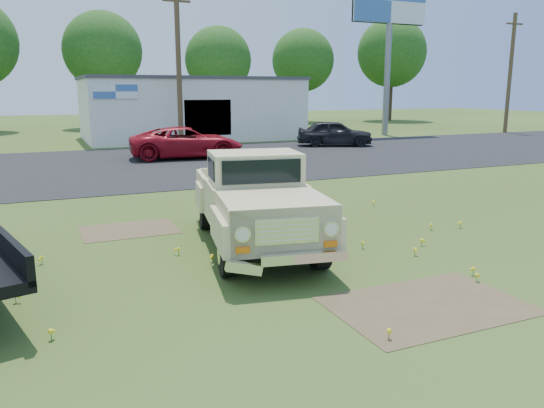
{
  "coord_description": "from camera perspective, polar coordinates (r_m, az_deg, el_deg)",
  "views": [
    {
      "loc": [
        -3.81,
        -9.05,
        3.26
      ],
      "look_at": [
        0.62,
        1.0,
        0.9
      ],
      "focal_mm": 35.0,
      "sensor_mm": 36.0,
      "label": 1
    }
  ],
  "objects": [
    {
      "name": "vintage_pickup_truck",
      "position": [
        11.13,
        -1.84,
        0.47
      ],
      "size": [
        3.14,
        5.89,
        2.03
      ],
      "primitive_type": null,
      "rotation": [
        0.0,
        0.0,
        -0.18
      ],
      "color": "#C6BE85",
      "rests_on": "ground"
    },
    {
      "name": "dirt_patch_a",
      "position": [
        8.69,
        16.43,
        -10.44
      ],
      "size": [
        3.0,
        2.0,
        0.01
      ],
      "primitive_type": "cube",
      "color": "brown",
      "rests_on": "ground"
    },
    {
      "name": "treeline_g",
      "position": [
        60.87,
        12.76,
        15.59
      ],
      "size": [
        7.36,
        7.36,
        10.95
      ],
      "color": "#3A2A1A",
      "rests_on": "ground"
    },
    {
      "name": "commercial_building",
      "position": [
        37.38,
        -8.73,
        10.2
      ],
      "size": [
        14.2,
        8.2,
        4.15
      ],
      "color": "silver",
      "rests_on": "ground"
    },
    {
      "name": "asphalt_lot",
      "position": [
        24.57,
        -14.72,
        4.1
      ],
      "size": [
        90.0,
        14.0,
        0.02
      ],
      "primitive_type": "cube",
      "color": "black",
      "rests_on": "ground"
    },
    {
      "name": "billboard",
      "position": [
        41.11,
        12.53,
        19.22
      ],
      "size": [
        6.1,
        0.45,
        11.05
      ],
      "color": "slate",
      "rests_on": "ground"
    },
    {
      "name": "treeline_f",
      "position": [
        56.84,
        3.34,
        15.17
      ],
      "size": [
        6.4,
        6.4,
        9.52
      ],
      "color": "#3A2A1A",
      "rests_on": "ground"
    },
    {
      "name": "treeline_d",
      "position": [
        50.01,
        -17.75,
        15.42
      ],
      "size": [
        6.72,
        6.72,
        10.0
      ],
      "color": "#3A2A1A",
      "rests_on": "ground"
    },
    {
      "name": "ground",
      "position": [
        10.35,
        -0.93,
        -6.24
      ],
      "size": [
        140.0,
        140.0,
        0.0
      ],
      "primitive_type": "plane",
      "color": "#364A17",
      "rests_on": "ground"
    },
    {
      "name": "utility_pole_east",
      "position": [
        45.93,
        24.24,
        12.76
      ],
      "size": [
        1.6,
        0.3,
        9.0
      ],
      "color": "#4F3E25",
      "rests_on": "ground"
    },
    {
      "name": "dark_sedan",
      "position": [
        32.07,
        6.75,
        7.56
      ],
      "size": [
        4.8,
        3.42,
        1.52
      ],
      "primitive_type": "imported",
      "rotation": [
        0.0,
        0.0,
        1.16
      ],
      "color": "black",
      "rests_on": "ground"
    },
    {
      "name": "treeline_e",
      "position": [
        50.66,
        -5.8,
        15.14
      ],
      "size": [
        6.08,
        6.08,
        9.04
      ],
      "color": "#3A2A1A",
      "rests_on": "ground"
    },
    {
      "name": "dirt_patch_b",
      "position": [
        13.1,
        -15.11,
        -2.72
      ],
      "size": [
        2.2,
        1.6,
        0.01
      ],
      "primitive_type": "cube",
      "color": "brown",
      "rests_on": "ground"
    },
    {
      "name": "red_pickup",
      "position": [
        26.38,
        -9.18,
        6.53
      ],
      "size": [
        5.71,
        3.11,
        1.52
      ],
      "primitive_type": "imported",
      "rotation": [
        0.0,
        0.0,
        1.46
      ],
      "color": "maroon",
      "rests_on": "ground"
    },
    {
      "name": "utility_pole_mid",
      "position": [
        32.05,
        -10.0,
        14.34
      ],
      "size": [
        1.6,
        0.3,
        9.0
      ],
      "color": "#4F3E25",
      "rests_on": "ground"
    }
  ]
}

